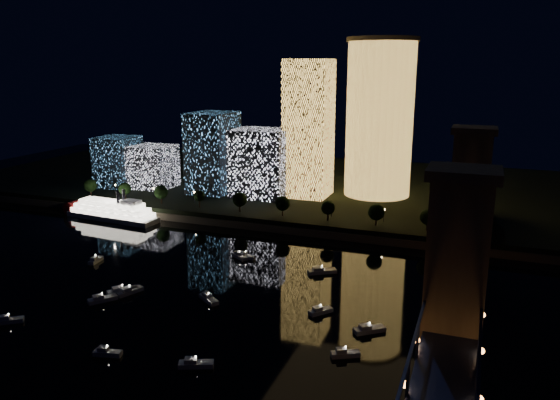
{
  "coord_description": "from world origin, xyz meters",
  "views": [
    {
      "loc": [
        67.75,
        -122.29,
        68.32
      ],
      "look_at": [
        1.21,
        55.0,
        20.76
      ],
      "focal_mm": 35.0,
      "sensor_mm": 36.0,
      "label": 1
    }
  ],
  "objects": [
    {
      "name": "far_bank",
      "position": [
        0.0,
        160.0,
        2.5
      ],
      "size": [
        420.0,
        160.0,
        5.0
      ],
      "primitive_type": "cube",
      "color": "black",
      "rests_on": "ground"
    },
    {
      "name": "seawall",
      "position": [
        0.0,
        82.0,
        1.5
      ],
      "size": [
        420.0,
        6.0,
        3.0
      ],
      "primitive_type": "cube",
      "color": "#6B5E4C",
      "rests_on": "ground"
    },
    {
      "name": "street_lamps",
      "position": [
        -34.0,
        94.0,
        9.02
      ],
      "size": [
        132.7,
        0.7,
        5.65
      ],
      "color": "black",
      "rests_on": "far_bank"
    },
    {
      "name": "tower_cylindrical",
      "position": [
        19.84,
        141.94,
        42.75
      ],
      "size": [
        34.0,
        34.0,
        75.25
      ],
      "color": "gold",
      "rests_on": "far_bank"
    },
    {
      "name": "motorboats",
      "position": [
        -6.09,
        9.95,
        0.81
      ],
      "size": [
        106.77,
        77.6,
        2.78
      ],
      "color": "silver",
      "rests_on": "ground"
    },
    {
      "name": "tower_rectangular",
      "position": [
        -11.46,
        127.9,
        37.69
      ],
      "size": [
        20.55,
        20.55,
        65.39
      ],
      "primitive_type": "cube",
      "color": "gold",
      "rests_on": "far_bank"
    },
    {
      "name": "esplanade_trees",
      "position": [
        -28.39,
        88.0,
        10.47
      ],
      "size": [
        166.26,
        6.66,
        8.83
      ],
      "color": "black",
      "rests_on": "far_bank"
    },
    {
      "name": "ground",
      "position": [
        0.0,
        0.0,
        0.0
      ],
      "size": [
        520.0,
        520.0,
        0.0
      ],
      "primitive_type": "plane",
      "color": "black",
      "rests_on": "ground"
    },
    {
      "name": "truss_bridge",
      "position": [
        65.0,
        3.72,
        16.25
      ],
      "size": [
        13.0,
        266.0,
        50.0
      ],
      "color": "navy",
      "rests_on": "ground"
    },
    {
      "name": "midrise_blocks",
      "position": [
        -64.81,
        118.27,
        21.14
      ],
      "size": [
        102.53,
        29.25,
        39.79
      ],
      "color": "white",
      "rests_on": "far_bank"
    },
    {
      "name": "riverboat",
      "position": [
        -88.09,
        72.62,
        3.73
      ],
      "size": [
        48.9,
        14.02,
        14.53
      ],
      "color": "silver",
      "rests_on": "ground"
    }
  ]
}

